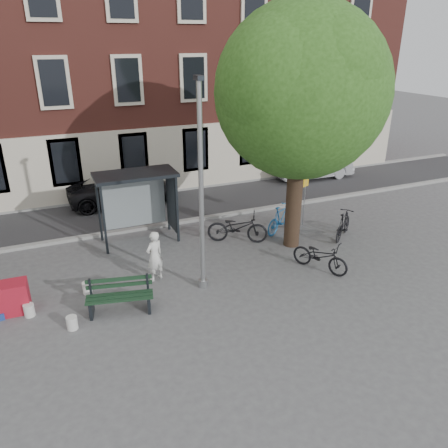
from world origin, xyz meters
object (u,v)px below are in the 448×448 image
Objects in this scene: lamppost at (201,201)px; bike_c at (320,256)px; car_silver at (313,165)px; bus_shelter at (147,190)px; painter at (155,256)px; bench at (120,298)px; red_stand at (11,298)px; car_dark at (122,189)px; bike_b at (281,218)px; notice_sign at (305,188)px; bike_a at (237,227)px; bike_d at (343,225)px.

lamppost is 4.50m from bike_c.
car_silver is (9.40, 8.21, -2.08)m from lamppost.
bus_shelter reaches higher than painter.
bench reaches higher than red_stand.
painter is at bearing -100.79° from bus_shelter.
bus_shelter is at bearing 114.49° from car_silver.
bike_c is at bearing -152.15° from car_dark.
bus_shelter is 5.04m from bench.
notice_sign is at bearing -105.73° from bike_b.
bench is 7.40m from bike_b.
car_dark is 8.32m from notice_sign.
bike_c is (6.39, -0.20, 0.08)m from bench.
notice_sign reaches higher than bike_c.
bike_d is (3.81, -1.22, -0.05)m from bike_a.
bike_a is (4.83, 2.79, 0.16)m from bench.
bike_c is at bearing -124.16° from bike_a.
lamppost reaches higher than red_stand.
car_silver is at bearing -90.75° from car_dark.
bike_d is (8.64, 1.58, 0.10)m from bench.
red_stand is at bearing -144.71° from bus_shelter.
red_stand is (-4.07, -0.19, -0.36)m from painter.
notice_sign is at bearing 11.13° from red_stand.
car_silver is at bearing -63.05° from bike_d.
bike_c is at bearing 149.67° from car_silver.
painter is 7.40m from car_dark.
lamppost reaches higher than bike_a.
bike_d is at bearing -90.86° from notice_sign.
bench is (-2.54, -0.30, -2.36)m from lamppost.
car_silver is (10.01, 4.10, -1.21)m from bus_shelter.
painter is (-1.20, 1.00, -1.97)m from lamppost.
bike_c is at bearing -138.80° from notice_sign.
bus_shelter is 5.23m from bike_b.
bike_d is (6.10, 1.27, -2.26)m from lamppost.
painter reaches higher than bike_a.
notice_sign is (1.55, 3.40, 1.06)m from bike_c.
bus_shelter is 1.75× the size of painter.
car_dark is at bearing 92.55° from bus_shelter.
bike_d is at bearing -79.34° from bike_a.
bike_c is (3.85, -0.50, -2.28)m from lamppost.
bench is at bearing 177.64° from notice_sign.
bench is 0.85× the size of bike_a.
bike_c is 0.45× the size of car_silver.
bike_c is 2.14× the size of red_stand.
bench is 2.08× the size of red_stand.
car_dark reaches higher than bench.
lamppost is at bearing -81.57° from bus_shelter.
bike_c is 9.21m from red_stand.
bike_c is (4.45, -4.61, -1.41)m from bus_shelter.
bike_b is at bearing 172.63° from painter.
car_dark is 2.26× the size of notice_sign.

